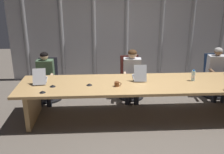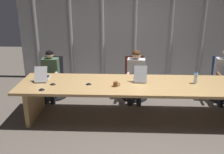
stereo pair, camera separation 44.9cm
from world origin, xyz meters
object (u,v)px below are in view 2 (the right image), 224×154
Objects in this scene: person_left_end at (50,73)px; water_bottle_primary at (196,78)px; office_chair_center at (222,84)px; conference_mic_right_side at (89,84)px; conference_mic_left_side at (53,84)px; laptop_left_end at (43,76)px; office_chair_left_mid at (135,83)px; office_chair_left_end at (54,82)px; coffee_mug_far at (116,84)px; conference_mic_middle at (42,89)px; laptop_left_mid at (140,77)px; person_left_mid at (136,72)px.

person_left_end is 5.04× the size of water_bottle_primary.
office_chair_center is 8.93× the size of conference_mic_right_side.
conference_mic_left_side and conference_mic_right_side have the same top height.
laptop_left_end is 0.53× the size of office_chair_left_mid.
office_chair_left_end is 3.94m from office_chair_center.
coffee_mug_far is (1.53, -1.03, 0.13)m from person_left_end.
conference_mic_middle is at bearing -170.08° from coffee_mug_far.
water_bottle_primary is (-0.92, -0.98, 0.47)m from office_chair_center.
laptop_left_mid is at bearing 18.91° from conference_mic_middle.
water_bottle_primary is 2.04m from conference_mic_right_side.
conference_mic_right_side is (0.95, -0.26, -0.04)m from laptop_left_end.
person_left_mid is at bearing -89.68° from office_chair_center.
laptop_left_mid is 2.15× the size of water_bottle_primary.
laptop_left_end is 4.66× the size of conference_mic_left_side.
office_chair_left_mid is 2.28m from conference_mic_middle.
office_chair_left_end is 1.49m from conference_mic_middle.
coffee_mug_far is at bearing 55.96° from person_left_end.
office_chair_center is 1.42m from water_bottle_primary.
office_chair_left_end is 1.96m from person_left_mid.
person_left_mid is 10.55× the size of conference_mic_right_side.
person_left_end is 0.98× the size of person_left_mid.
office_chair_center reaches higher than office_chair_left_end.
office_chair_left_mid is 2.02m from office_chair_center.
conference_mic_left_side is at bearing 65.21° from conference_mic_middle.
conference_mic_right_side is at bearing 171.20° from coffee_mug_far.
laptop_left_end reaches higher than conference_mic_right_side.
person_left_mid reaches higher than office_chair_center.
conference_mic_middle is at bearing -172.19° from laptop_left_end.
coffee_mug_far reaches higher than conference_mic_middle.
conference_mic_left_side is at bearing -76.69° from office_chair_center.
laptop_left_end reaches higher than water_bottle_primary.
water_bottle_primary is at bearing 74.89° from person_left_end.
person_left_mid is 1.12m from coffee_mug_far.
office_chair_left_end is 0.97× the size of office_chair_left_mid.
laptop_left_end is 4.66× the size of conference_mic_middle.
office_chair_left_end is at bearing 141.65° from coffee_mug_far.
person_left_mid is at bearing 35.93° from conference_mic_middle.
water_bottle_primary is 2.04× the size of conference_mic_right_side.
laptop_left_mid is (1.95, 0.05, 0.00)m from laptop_left_end.
laptop_left_end is 2.99m from water_bottle_primary.
conference_mic_right_side is at bearing -176.22° from water_bottle_primary.
person_left_mid is at bearing -76.60° from laptop_left_end.
conference_mic_right_side is at bearing -45.74° from office_chair_left_mid.
coffee_mug_far is at bearing -8.80° from conference_mic_right_side.
office_chair_left_end is 0.33m from person_left_end.
laptop_left_mid reaches higher than water_bottle_primary.
conference_mic_middle is (-1.80, -0.62, -0.04)m from laptop_left_mid.
coffee_mug_far is at bearing -109.70° from laptop_left_end.
office_chair_left_end is (-0.03, 0.85, -0.43)m from laptop_left_end.
laptop_left_end is 0.59m from conference_mic_middle.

